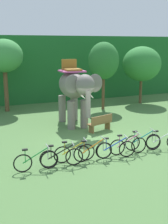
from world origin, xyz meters
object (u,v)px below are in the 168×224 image
(bike_blue, at_px, (115,149))
(wooden_bench, at_px, (100,123))
(tree_far_left, at_px, (104,61))
(elephant, at_px, (74,88))
(bike_black, at_px, (61,157))
(bike_white, at_px, (164,141))
(bike_yellow, at_px, (74,153))
(bike_orange, at_px, (93,151))
(bike_pink, at_px, (128,146))
(tree_center_right, at_px, (142,64))
(bike_green, at_px, (36,161))
(tree_left, at_px, (4,56))
(bike_teal, at_px, (143,141))

(bike_blue, height_order, wooden_bench, bike_blue)
(tree_far_left, bearing_deg, elephant, -136.63)
(bike_black, relative_size, bike_white, 1.00)
(tree_far_left, xyz_separation_m, bike_blue, (-3.67, -8.51, -3.08))
(bike_yellow, xyz_separation_m, bike_orange, (0.76, -0.14, 0.00))
(bike_yellow, distance_m, bike_orange, 0.77)
(tree_far_left, relative_size, wooden_bench, 3.08)
(tree_far_left, relative_size, bike_pink, 2.81)
(tree_far_left, xyz_separation_m, bike_white, (-1.17, -8.46, -3.08))
(bike_black, bearing_deg, bike_yellow, 20.53)
(elephant, xyz_separation_m, bike_pink, (0.50, -5.07, -1.82))
(bike_yellow, bearing_deg, tree_far_left, 56.79)
(tree_center_right, xyz_separation_m, bike_yellow, (-9.17, -9.14, -2.72))
(bike_pink, bearing_deg, bike_white, -3.60)
(bike_blue, relative_size, wooden_bench, 1.08)
(tree_center_right, xyz_separation_m, wooden_bench, (-6.34, -5.72, -2.62))
(bike_pink, bearing_deg, wooden_bench, 83.51)
(bike_orange, height_order, bike_white, same)
(wooden_bench, bearing_deg, bike_green, -140.80)
(tree_center_right, bearing_deg, bike_green, -139.09)
(bike_yellow, distance_m, bike_blue, 1.74)
(bike_black, height_order, wooden_bench, bike_black)
(tree_left, xyz_separation_m, bike_blue, (2.83, -10.61, -3.43))
(bike_black, distance_m, bike_teal, 3.97)
(bike_orange, height_order, bike_blue, same)
(bike_green, relative_size, bike_pink, 1.00)
(tree_far_left, distance_m, bike_orange, 10.06)
(tree_far_left, bearing_deg, bike_pink, -109.54)
(tree_left, height_order, wooden_bench, tree_left)
(tree_far_left, xyz_separation_m, bike_pink, (-2.96, -8.35, -3.08))
(elephant, height_order, bike_blue, elephant)
(bike_orange, bearing_deg, bike_pink, 1.22)
(elephant, bearing_deg, bike_teal, -73.99)
(elephant, bearing_deg, bike_blue, -92.26)
(bike_pink, bearing_deg, elephant, 95.66)
(bike_yellow, bearing_deg, bike_orange, -10.73)
(elephant, height_order, bike_teal, elephant)
(tree_center_right, relative_size, wooden_bench, 2.87)
(tree_far_left, bearing_deg, wooden_bench, -117.99)
(elephant, bearing_deg, bike_yellow, -111.22)
(bike_white, bearing_deg, bike_yellow, 177.00)
(bike_blue, distance_m, bike_pink, 0.73)
(tree_far_left, xyz_separation_m, bike_yellow, (-5.39, -8.24, -3.08))
(bike_white, xyz_separation_m, wooden_bench, (-1.39, 3.64, 0.09))
(bike_blue, xyz_separation_m, bike_teal, (1.60, 0.37, 0.00))
(tree_left, distance_m, tree_center_right, 10.38)
(tree_left, bearing_deg, bike_white, -63.21)
(bike_teal, distance_m, wooden_bench, 3.36)
(bike_yellow, height_order, wooden_bench, bike_yellow)
(tree_left, distance_m, bike_black, 11.13)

